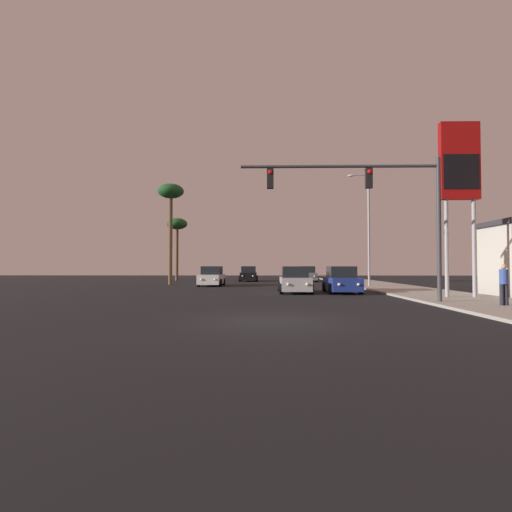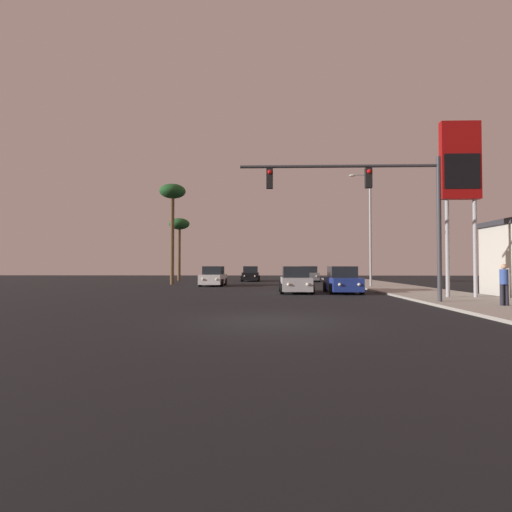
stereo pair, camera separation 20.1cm
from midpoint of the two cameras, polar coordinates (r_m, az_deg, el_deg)
ground_plane at (r=12.50m, az=1.79°, el=-9.25°), size 120.00×120.00×0.00m
sidewalk_right at (r=24.43m, az=24.47°, el=-5.16°), size 5.00×60.00×0.12m
car_grey at (r=44.59m, az=7.18°, el=-2.64°), size 2.04×4.31×1.68m
car_silver at (r=25.57m, az=5.34°, el=-3.54°), size 2.04×4.31×1.68m
car_blue at (r=25.86m, az=11.91°, el=-3.49°), size 2.04×4.31×1.68m
car_black at (r=44.96m, az=-1.19°, el=-2.64°), size 2.04×4.32×1.68m
car_white at (r=34.43m, az=-6.51°, el=-3.00°), size 2.04×4.34×1.68m
traffic_light_mast at (r=18.99m, az=16.83°, el=8.06°), size 9.02×0.36×6.50m
street_lamp at (r=32.98m, az=15.42°, el=4.56°), size 1.74×0.24×9.00m
gas_station_sign at (r=23.42m, az=26.84°, el=10.83°), size 2.00×0.42×9.00m
pedestrian_on_sidewalk at (r=18.89m, az=31.64°, el=-3.24°), size 0.34×0.32×1.67m
palm_tree_far at (r=47.73m, az=-11.34°, el=4.13°), size 2.40×2.40×7.32m
palm_tree_mid at (r=37.94m, az=-12.24°, el=8.23°), size 2.40×2.40×9.27m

